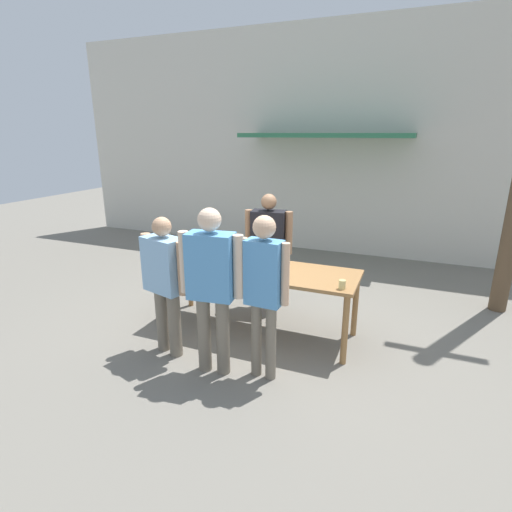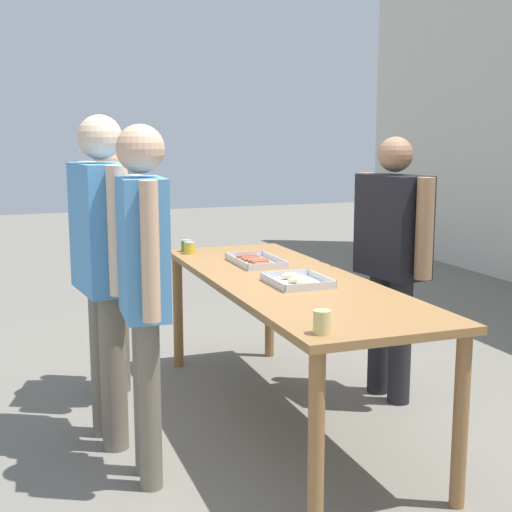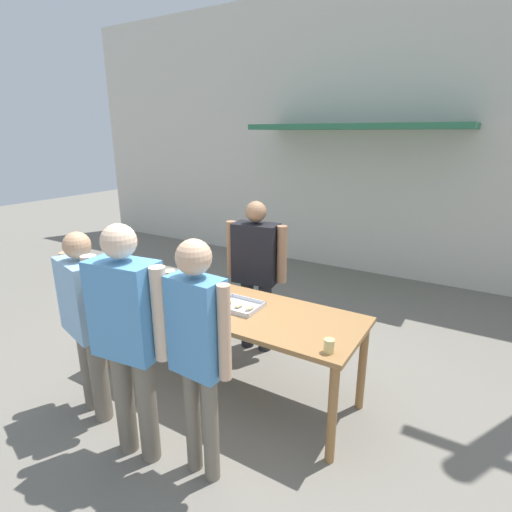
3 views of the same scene
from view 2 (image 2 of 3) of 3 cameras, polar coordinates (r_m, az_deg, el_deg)
The scene contains 11 objects.
ground_plane at distance 4.33m, azimuth 2.38°, elevation -12.95°, with size 24.00×24.00×0.00m, color slate.
serving_table at distance 4.10m, azimuth 2.45°, elevation -3.00°, with size 2.50×0.84×0.86m.
food_tray_sausages at distance 4.53m, azimuth 0.00°, elevation -0.46°, with size 0.45×0.26×0.04m.
food_tray_buns at distance 3.92m, azimuth 3.31°, elevation -2.05°, with size 0.37×0.30×0.05m.
condiment_jar_mustard at distance 5.02m, azimuth -5.59°, elevation 0.83°, with size 0.07×0.07×0.08m.
condiment_jar_ketchup at distance 4.92m, azimuth -5.34°, elevation 0.65°, with size 0.07×0.07×0.08m.
beer_cup at distance 2.96m, azimuth 5.31°, elevation -5.29°, with size 0.07×0.07×0.10m.
person_server_behind_table at distance 4.51m, azimuth 10.85°, elevation 0.67°, with size 0.67×0.32×1.66m.
person_customer_holding_hotdog at distance 4.53m, azimuth -11.35°, elevation 0.22°, with size 0.67×0.38×1.60m.
person_customer_with_cup at distance 3.36m, azimuth -8.99°, elevation -1.16°, with size 0.52×0.22×1.72m.
person_customer_waiting_in_line at distance 3.84m, azimuth -12.06°, elevation 0.19°, with size 0.67×0.31×1.77m.
Camera 2 is at (3.69, -1.53, 1.67)m, focal length 50.00 mm.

